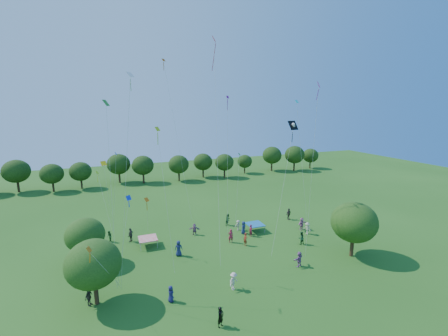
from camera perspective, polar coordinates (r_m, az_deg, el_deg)
The scene contains 41 objects.
near_tree_west at distance 29.15m, azimuth -23.62°, elevation -16.40°, with size 4.68×4.68×5.92m.
near_tree_north at distance 36.61m, azimuth -24.95°, elevation -11.52°, with size 4.16×4.16×5.22m.
near_tree_east at distance 37.63m, azimuth 23.54°, elevation -9.44°, with size 5.12×5.12×6.47m.
treeline at distance 70.61m, azimuth -13.62°, elevation 0.66°, with size 88.01×8.77×6.77m.
tent_red_stripe at distance 39.22m, azimuth -14.31°, elevation -12.87°, with size 2.20×2.20×1.10m.
tent_blue at distance 42.47m, azimuth 5.92°, elevation -10.62°, with size 2.20×2.20×1.10m.
man_in_black at distance 26.20m, azimuth -0.66°, elevation -26.51°, with size 0.64×0.41×1.71m, color black.
crowd_person_0 at distance 36.31m, azimuth -8.64°, elevation -14.89°, with size 0.91×0.49×1.84m, color #1B224E.
crowd_person_1 at distance 39.13m, azimuth 1.28°, elevation -12.77°, with size 0.67×0.43×1.80m, color #9F1D37.
crowd_person_2 at distance 39.88m, azimuth 14.46°, elevation -12.77°, with size 0.83×0.45×1.68m, color #214F2B.
crowd_person_3 at distance 42.96m, azimuth 15.57°, elevation -11.02°, with size 1.10×0.49×1.68m, color #AFAB8C.
crowd_person_4 at distance 47.53m, azimuth 12.21°, elevation -8.55°, with size 1.05×0.48×1.79m, color #3D3431.
crowd_person_5 at distance 34.86m, azimuth 14.12°, elevation -16.47°, with size 1.56×0.56×1.67m, color #87518B.
crowd_person_6 at distance 41.69m, azimuth 3.71°, elevation -11.25°, with size 0.87×0.47×1.76m, color navy.
crowd_person_7 at distance 38.42m, azimuth 4.08°, elevation -13.40°, with size 0.62×0.40×1.65m, color #9A301C.
crowd_person_8 at distance 44.27m, azimuth 0.79°, elevation -9.81°, with size 0.88×0.48×1.79m, color #214D21.
crowd_person_9 at distance 30.22m, azimuth 1.83°, elevation -20.74°, with size 1.13×0.51×1.74m, color beige.
crowd_person_10 at distance 41.11m, azimuth -17.34°, elevation -12.06°, with size 1.08×0.49×1.84m, color #443C36.
crowd_person_11 at distance 41.50m, azimuth -5.65°, elevation -11.53°, with size 1.47×0.53×1.58m, color #90547D.
crowd_person_12 at distance 29.14m, azimuth -10.11°, elevation -22.54°, with size 0.75×0.40×1.51m, color #1D1C51.
crowd_person_13 at distance 40.99m, azimuth 5.11°, elevation -11.79°, with size 0.60×0.39×1.62m, color maroon.
crowd_person_14 at distance 41.88m, azimuth -21.01°, elevation -12.10°, with size 0.75×0.41×1.52m, color #2D5C27.
crowd_person_15 at distance 42.77m, azimuth 2.72°, elevation -10.84°, with size 0.97×0.43×1.48m, color #BDAB97.
crowd_person_16 at distance 30.65m, azimuth -24.34°, elevation -21.50°, with size 0.94×0.43×1.61m, color #3C3830.
crowd_person_17 at distance 44.22m, azimuth 14.59°, elevation -10.23°, with size 1.66×0.59×1.78m, color #AA6390.
pirate_kite at distance 34.73m, azimuth 12.97°, elevation 7.44°, with size 4.72×3.51×14.19m.
red_high_kite at distance 34.24m, azimuth -1.72°, elevation 16.14°, with size 2.50×8.20×23.47m.
small_kite_0 at distance 40.06m, azimuth -9.77°, elevation 10.47°, with size 3.10×1.86×21.69m.
small_kite_1 at distance 24.92m, azimuth -23.28°, elevation -15.52°, with size 2.11×4.28×6.03m.
small_kite_2 at distance 29.52m, azimuth -11.90°, elevation 1.48°, with size 0.85×3.45×13.84m.
small_kite_3 at distance 28.01m, azimuth -21.19°, elevation 5.12°, with size 0.63×3.13×16.33m.
small_kite_4 at distance 27.77m, azimuth -18.04°, elevation -8.50°, with size 1.71×0.79×8.16m.
small_kite_5 at distance 34.89m, azimuth 0.68°, elevation 4.87°, with size 0.66×1.24×16.95m.
small_kite_6 at distance 23.72m, azimuth -17.91°, elevation 5.11°, with size 1.97×2.81×18.14m.
small_kite_7 at distance 36.85m, azimuth 14.33°, elevation 4.51°, with size 3.13×0.59×16.51m.
small_kite_8 at distance 36.09m, azimuth -14.48°, elevation -6.81°, with size 0.69×4.19×5.56m.
small_kite_9 at distance 37.13m, azimuth -21.70°, elevation -1.22°, with size 0.82×3.35×9.71m.
small_kite_10 at distance 43.58m, azimuth -22.61°, elevation -2.58°, with size 1.54×4.51×7.22m.
small_kite_11 at distance 40.63m, azimuth 2.79°, elevation -0.37°, with size 0.84×0.55×9.63m.
small_kite_12 at distance 37.47m, azimuth -20.02°, elevation -2.01°, with size 1.04×3.52×10.71m.
small_kite_13 at distance 28.40m, azimuth 16.96°, elevation 7.02°, with size 2.02×3.00×17.84m.
Camera 1 is at (-10.66, -13.42, 16.99)m, focal length 24.00 mm.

